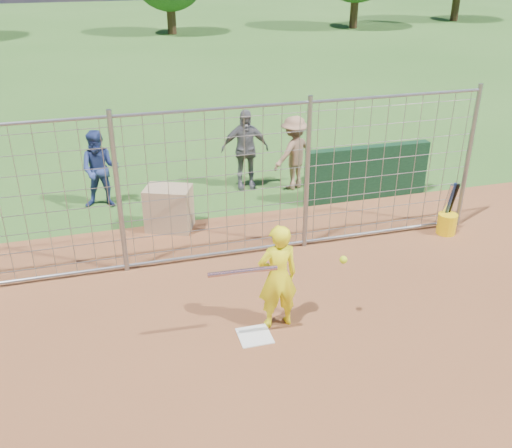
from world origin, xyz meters
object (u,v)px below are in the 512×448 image
object	(u,v)px
batter	(278,277)
bystander_c	(294,153)
bucket_with_bats	(447,221)
bystander_a	(100,170)
bystander_b	(245,149)
equipment_bin	(169,208)

from	to	relation	value
batter	bystander_c	xyz separation A→B (m)	(1.80, 4.54, 0.02)
bystander_c	bucket_with_bats	bearing A→B (deg)	99.51
batter	bystander_a	xyz separation A→B (m)	(-2.10, 4.64, 0.02)
bucket_with_bats	bystander_c	bearing A→B (deg)	124.99
bystander_a	bucket_with_bats	world-z (taller)	bystander_a
bystander_b	bystander_a	bearing A→B (deg)	-169.96
bystander_c	bystander_a	bearing A→B (deg)	-26.94
equipment_bin	bystander_a	bearing A→B (deg)	152.74
bystander_c	bucket_with_bats	size ratio (longest dim) A/B	1.59
bystander_b	equipment_bin	bearing A→B (deg)	-133.77
bystander_a	bystander_c	distance (m)	3.91
bystander_c	equipment_bin	world-z (taller)	bystander_c
batter	equipment_bin	bearing A→B (deg)	-75.73
bucket_with_bats	bystander_b	bearing A→B (deg)	133.49
bystander_a	bystander_c	world-z (taller)	bystander_c
batter	bucket_with_bats	distance (m)	4.17
bystander_c	equipment_bin	distance (m)	3.08
equipment_bin	bystander_c	bearing A→B (deg)	46.66
bystander_b	equipment_bin	distance (m)	2.42
batter	bucket_with_bats	bearing A→B (deg)	-157.09
batter	bystander_a	bearing A→B (deg)	-68.02
batter	equipment_bin	size ratio (longest dim) A/B	1.88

